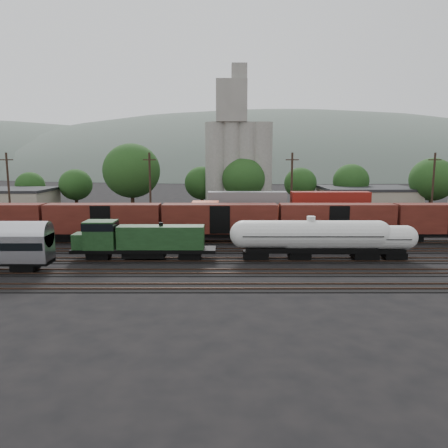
{
  "coord_description": "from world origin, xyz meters",
  "views": [
    {
      "loc": [
        0.44,
        -52.0,
        11.44
      ],
      "look_at": [
        0.51,
        2.0,
        3.0
      ],
      "focal_mm": 35.0,
      "sensor_mm": 36.0,
      "label": 1
    }
  ],
  "objects_px": {
    "green_locomotive": "(136,239)",
    "orange_locomotive": "(238,218)",
    "tank_car_a": "(311,236)",
    "grain_silo": "(238,157)"
  },
  "relations": [
    {
      "from": "green_locomotive",
      "to": "grain_silo",
      "type": "relative_size",
      "value": 0.54
    },
    {
      "from": "green_locomotive",
      "to": "orange_locomotive",
      "type": "distance_m",
      "value": 19.03
    },
    {
      "from": "grain_silo",
      "to": "tank_car_a",
      "type": "bearing_deg",
      "value": -80.71
    },
    {
      "from": "green_locomotive",
      "to": "orange_locomotive",
      "type": "relative_size",
      "value": 0.84
    },
    {
      "from": "tank_car_a",
      "to": "orange_locomotive",
      "type": "xyz_separation_m",
      "value": [
        -7.43,
        15.0,
        -0.08
      ]
    },
    {
      "from": "orange_locomotive",
      "to": "grain_silo",
      "type": "xyz_separation_m",
      "value": [
        0.72,
        26.0,
        8.59
      ]
    },
    {
      "from": "green_locomotive",
      "to": "orange_locomotive",
      "type": "xyz_separation_m",
      "value": [
        11.71,
        15.0,
        0.28
      ]
    },
    {
      "from": "tank_car_a",
      "to": "green_locomotive",
      "type": "bearing_deg",
      "value": 180.0
    },
    {
      "from": "green_locomotive",
      "to": "orange_locomotive",
      "type": "height_order",
      "value": "orange_locomotive"
    },
    {
      "from": "green_locomotive",
      "to": "grain_silo",
      "type": "xyz_separation_m",
      "value": [
        12.43,
        41.0,
        8.87
      ]
    }
  ]
}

